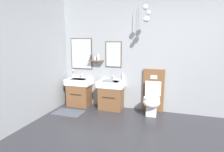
% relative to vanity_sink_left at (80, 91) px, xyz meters
% --- Properties ---
extents(wall_back, '(5.23, 0.66, 2.73)m').
position_rel_vanity_sink_left_xyz_m(wall_back, '(2.03, 0.23, 1.00)').
color(wall_back, '#999EA3').
rests_on(wall_back, ground).
extents(bath_mat, '(0.68, 0.44, 0.01)m').
position_rel_vanity_sink_left_xyz_m(bath_mat, '(0.00, -0.57, -0.36)').
color(bath_mat, '#474C56').
rests_on(bath_mat, ground).
extents(vanity_sink_left, '(0.63, 0.43, 0.69)m').
position_rel_vanity_sink_left_xyz_m(vanity_sink_left, '(0.00, 0.00, 0.00)').
color(vanity_sink_left, brown).
rests_on(vanity_sink_left, ground).
extents(tap_on_left_sink, '(0.03, 0.13, 0.11)m').
position_rel_vanity_sink_left_xyz_m(tap_on_left_sink, '(0.00, 0.15, 0.40)').
color(tap_on_left_sink, silver).
rests_on(tap_on_left_sink, vanity_sink_left).
extents(vanity_sink_right, '(0.63, 0.43, 0.69)m').
position_rel_vanity_sink_left_xyz_m(vanity_sink_right, '(0.85, 0.00, 0.00)').
color(vanity_sink_right, brown).
rests_on(vanity_sink_right, ground).
extents(tap_on_right_sink, '(0.03, 0.13, 0.11)m').
position_rel_vanity_sink_left_xyz_m(tap_on_right_sink, '(0.85, 0.15, 0.40)').
color(tap_on_right_sink, silver).
rests_on(tap_on_right_sink, vanity_sink_right).
extents(toilet, '(0.48, 0.62, 1.00)m').
position_rel_vanity_sink_left_xyz_m(toilet, '(1.83, -0.02, 0.01)').
color(toilet, brown).
rests_on(toilet, ground).
extents(toothbrush_cup, '(0.07, 0.07, 0.21)m').
position_rel_vanity_sink_left_xyz_m(toothbrush_cup, '(-0.24, 0.14, 0.39)').
color(toothbrush_cup, silver).
rests_on(toothbrush_cup, vanity_sink_left).
extents(soap_dispenser, '(0.06, 0.06, 0.19)m').
position_rel_vanity_sink_left_xyz_m(soap_dispenser, '(1.10, 0.15, 0.41)').
color(soap_dispenser, white).
rests_on(soap_dispenser, vanity_sink_right).
extents(folded_hand_towel, '(0.22, 0.16, 0.04)m').
position_rel_vanity_sink_left_xyz_m(folded_hand_towel, '(0.81, -0.12, 0.35)').
color(folded_hand_towel, gray).
rests_on(folded_hand_towel, vanity_sink_right).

